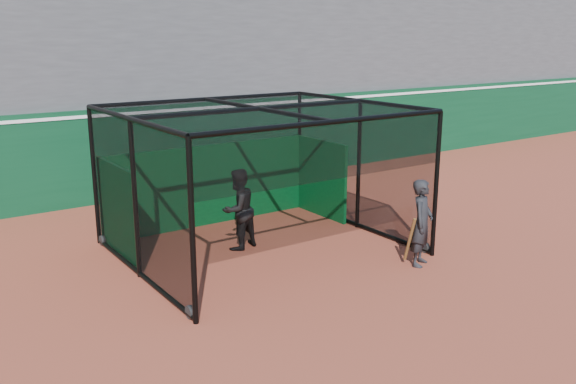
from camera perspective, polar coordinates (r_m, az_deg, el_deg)
ground at (r=10.21m, az=1.67°, el=-10.79°), size 120.00×120.00×0.00m
outfield_wall at (r=17.12m, az=-15.46°, el=3.58°), size 50.00×0.50×2.50m
grandstand at (r=20.45m, az=-19.75°, el=13.94°), size 50.00×7.85×8.95m
batting_cage at (r=12.47m, az=-2.66°, el=1.05°), size 5.42×4.73×2.94m
batter at (r=12.69m, az=-4.67°, el=-1.62°), size 0.97×0.85×1.70m
on_deck_player at (r=12.02m, az=12.39°, el=-2.84°), size 0.74×0.66×1.71m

